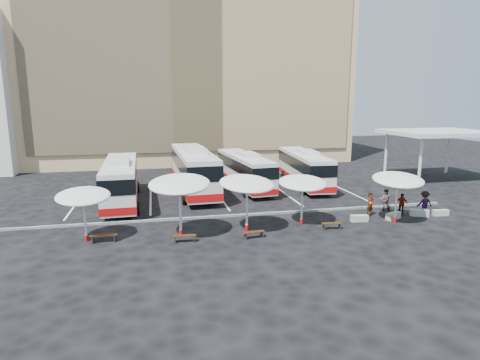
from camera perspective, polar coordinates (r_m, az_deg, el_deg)
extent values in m
plane|color=black|center=(29.06, -0.68, -5.48)|extent=(120.00, 120.00, 0.00)
cube|color=tan|center=(59.66, -7.10, 15.19)|extent=(42.00, 18.00, 25.00)
cube|color=tan|center=(50.59, -6.11, 15.35)|extent=(40.00, 0.30, 20.00)
cube|color=silver|center=(47.68, 26.28, 6.08)|extent=(10.00, 8.00, 0.40)
cylinder|color=silver|center=(43.16, 24.26, 2.33)|extent=(0.30, 0.30, 4.80)
cylinder|color=silver|center=(48.06, 20.05, 3.47)|extent=(0.30, 0.30, 4.80)
cylinder|color=silver|center=(52.75, 27.45, 3.53)|extent=(0.30, 0.30, 4.80)
cube|color=black|center=(29.51, -0.87, -5.07)|extent=(34.00, 0.25, 0.15)
cube|color=white|center=(36.81, -21.98, -2.70)|extent=(0.15, 12.00, 0.01)
cube|color=white|center=(36.25, -12.60, -2.34)|extent=(0.15, 12.00, 0.01)
cube|color=white|center=(36.67, -3.19, -1.93)|extent=(0.15, 12.00, 0.01)
cube|color=white|center=(38.04, 5.78, -1.48)|extent=(0.15, 12.00, 0.01)
cube|color=white|center=(40.28, 13.93, -1.04)|extent=(0.15, 12.00, 0.01)
cube|color=silver|center=(34.42, -16.60, 0.02)|extent=(2.82, 11.97, 2.98)
cube|color=black|center=(34.32, -16.66, 1.00)|extent=(2.88, 12.03, 1.09)
cube|color=#AF0C0D|center=(34.64, -16.50, -1.75)|extent=(2.88, 12.03, 0.55)
cube|color=#AF0C0D|center=(40.40, -16.18, 0.60)|extent=(2.54, 0.27, 1.39)
cube|color=silver|center=(33.16, -16.84, 2.55)|extent=(1.67, 3.02, 0.40)
cylinder|color=black|center=(38.19, -18.11, -1.19)|extent=(0.38, 1.00, 0.99)
cylinder|color=black|center=(38.07, -14.39, -1.02)|extent=(0.38, 1.00, 0.99)
cylinder|color=black|center=(30.97, -19.06, -4.10)|extent=(0.38, 1.00, 0.99)
cylinder|color=black|center=(30.83, -14.46, -3.90)|extent=(0.38, 1.00, 0.99)
cube|color=silver|center=(37.23, -6.62, 1.59)|extent=(3.26, 13.36, 3.32)
cube|color=black|center=(37.12, -6.65, 2.60)|extent=(3.33, 13.43, 1.22)
cube|color=#AF0C0D|center=(37.45, -6.58, -0.24)|extent=(3.33, 13.43, 0.61)
cube|color=#AF0C0D|center=(43.85, -7.79, 1.94)|extent=(2.84, 0.33, 1.55)
cube|color=silver|center=(35.87, -6.45, 4.26)|extent=(1.89, 3.38, 0.44)
cylinder|color=black|center=(41.15, -9.22, 0.19)|extent=(0.43, 1.12, 1.11)
cylinder|color=black|center=(41.47, -5.42, 0.37)|extent=(0.43, 1.12, 1.11)
cylinder|color=black|center=(33.09, -7.88, -2.51)|extent=(0.43, 1.12, 1.11)
cylinder|color=black|center=(33.49, -3.18, -2.24)|extent=(0.43, 1.12, 1.11)
cube|color=silver|center=(38.53, 0.66, 1.48)|extent=(3.39, 11.32, 2.79)
cube|color=black|center=(38.44, 0.66, 2.30)|extent=(3.45, 11.39, 1.02)
cube|color=#AF0C0D|center=(38.72, 0.66, -0.01)|extent=(3.45, 11.39, 0.51)
cube|color=#AF0C0D|center=(43.90, -1.64, 1.77)|extent=(2.39, 0.41, 1.30)
cube|color=silver|center=(37.42, 1.12, 3.63)|extent=(1.75, 2.92, 0.37)
cylinder|color=black|center=(41.50, -2.29, 0.30)|extent=(0.41, 0.96, 0.93)
cylinder|color=black|center=(42.17, 0.76, 0.48)|extent=(0.41, 0.96, 0.93)
cylinder|color=black|center=(34.98, 0.77, -1.79)|extent=(0.41, 0.96, 0.93)
cylinder|color=black|center=(35.77, 4.31, -1.52)|extent=(0.41, 0.96, 0.93)
cube|color=silver|center=(40.13, 9.09, 1.79)|extent=(3.20, 11.52, 2.84)
cube|color=black|center=(40.04, 9.12, 2.59)|extent=(3.26, 11.58, 1.04)
cube|color=#AF0C0D|center=(40.31, 9.04, 0.33)|extent=(3.26, 11.58, 0.52)
cube|color=#AF0C0D|center=(45.64, 6.98, 2.09)|extent=(2.43, 0.37, 1.33)
cube|color=silver|center=(39.00, 9.57, 3.90)|extent=(1.72, 2.95, 0.38)
cylinder|color=black|center=(43.20, 6.25, 0.69)|extent=(0.40, 0.97, 0.95)
cylinder|color=black|center=(43.83, 9.25, 0.76)|extent=(0.40, 0.97, 0.95)
cylinder|color=black|center=(36.49, 8.98, -1.36)|extent=(0.40, 0.97, 0.95)
cylinder|color=black|center=(37.24, 12.47, -1.23)|extent=(0.40, 0.97, 0.95)
cylinder|color=silver|center=(25.85, -21.18, -5.22)|extent=(0.15, 0.15, 2.77)
cylinder|color=#AF0C0D|center=(26.20, -20.99, -7.74)|extent=(0.23, 0.23, 0.37)
ellipsoid|color=silver|center=(25.50, -21.41, -2.13)|extent=(3.54, 3.57, 0.95)
cylinder|color=silver|center=(25.12, -8.49, -4.37)|extent=(0.18, 0.18, 3.32)
cylinder|color=#AF0C0D|center=(25.55, -8.40, -7.48)|extent=(0.29, 0.29, 0.44)
ellipsoid|color=silver|center=(24.72, -8.61, -0.53)|extent=(4.42, 4.46, 1.14)
cylinder|color=silver|center=(25.92, 0.98, -3.99)|extent=(0.18, 0.18, 3.12)
cylinder|color=#AF0C0D|center=(26.31, 0.97, -6.83)|extent=(0.29, 0.29, 0.42)
ellipsoid|color=silver|center=(25.54, 0.99, -0.50)|extent=(4.47, 4.50, 1.07)
cylinder|color=silver|center=(27.71, 8.80, -3.38)|extent=(0.14, 0.14, 2.87)
cylinder|color=#AF0C0D|center=(28.04, 8.72, -5.84)|extent=(0.23, 0.23, 0.38)
ellipsoid|color=silver|center=(27.37, 8.89, -0.38)|extent=(3.50, 3.54, 0.98)
cylinder|color=silver|center=(29.74, 21.33, -2.89)|extent=(0.17, 0.17, 3.00)
cylinder|color=#AF0C0D|center=(30.06, 21.16, -5.29)|extent=(0.26, 0.26, 0.40)
ellipsoid|color=silver|center=(29.41, 21.55, 0.04)|extent=(4.10, 4.14, 1.03)
cube|color=black|center=(25.60, -18.84, -7.39)|extent=(1.60, 0.46, 0.06)
cube|color=black|center=(25.78, -20.22, -7.93)|extent=(0.07, 0.40, 0.42)
cube|color=black|center=(25.59, -17.38, -7.88)|extent=(0.07, 0.40, 0.42)
cube|color=black|center=(24.52, -7.91, -7.85)|extent=(1.41, 0.48, 0.06)
cube|color=black|center=(24.60, -9.20, -8.35)|extent=(0.08, 0.35, 0.37)
cube|color=black|center=(24.59, -6.59, -8.28)|extent=(0.08, 0.35, 0.37)
cube|color=black|center=(24.97, 1.99, -7.40)|extent=(1.40, 0.55, 0.05)
cube|color=black|center=(24.84, 0.81, -8.01)|extent=(0.10, 0.35, 0.36)
cube|color=black|center=(25.24, 3.14, -7.71)|extent=(0.10, 0.35, 0.36)
cube|color=black|center=(27.32, 12.95, -6.03)|extent=(1.39, 0.51, 0.05)
cube|color=black|center=(27.22, 11.84, -6.51)|extent=(0.09, 0.35, 0.36)
cube|color=black|center=(27.56, 14.00, -6.38)|extent=(0.09, 0.35, 0.36)
cube|color=gray|center=(29.49, 16.60, -5.25)|extent=(1.27, 0.57, 0.46)
cube|color=gray|center=(30.83, 20.96, -4.79)|extent=(1.36, 0.93, 0.49)
cube|color=gray|center=(32.36, 24.12, -4.29)|extent=(1.37, 0.93, 0.49)
cube|color=gray|center=(33.21, 26.62, -4.18)|extent=(1.19, 0.50, 0.43)
imported|color=black|center=(30.93, 18.02, -3.32)|extent=(0.75, 0.61, 1.76)
imported|color=black|center=(32.91, 20.00, -2.64)|extent=(1.03, 0.97, 1.70)
imported|color=black|center=(32.19, 21.97, -3.17)|extent=(0.99, 0.87, 1.60)
imported|color=black|center=(32.49, 24.76, -3.03)|extent=(1.26, 0.80, 1.86)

